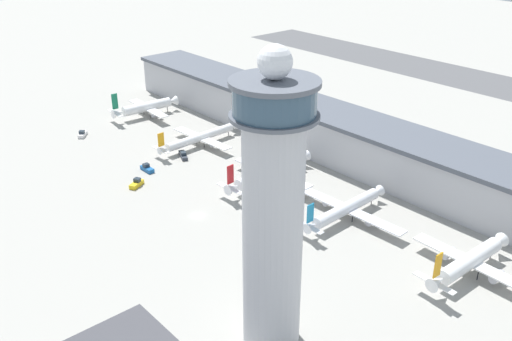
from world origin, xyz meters
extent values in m
plane|color=#9E9B93|center=(0.00, 0.00, 0.00)|extent=(1000.00, 1000.00, 0.00)
cube|color=#B2B2B7|center=(0.00, 70.00, 8.34)|extent=(259.22, 22.00, 16.69)
cube|color=#4C515B|center=(0.00, 70.00, 17.49)|extent=(259.22, 25.00, 1.60)
cylinder|color=#BCBCC1|center=(58.00, -20.75, 27.21)|extent=(12.96, 12.96, 54.41)
cylinder|color=#565B66|center=(58.00, -20.75, 54.81)|extent=(17.72, 17.72, 0.80)
cylinder|color=#334C60|center=(58.00, -20.75, 58.11)|extent=(16.30, 16.30, 5.80)
cylinder|color=#565B66|center=(58.00, -20.75, 61.51)|extent=(17.72, 17.72, 1.00)
sphere|color=white|center=(58.00, -20.75, 65.37)|extent=(6.71, 6.71, 6.71)
cylinder|color=white|center=(-92.74, 37.73, 4.78)|extent=(5.82, 24.10, 4.47)
cone|color=white|center=(-91.95, 51.67, 4.78)|extent=(4.69, 4.27, 4.47)
cone|color=white|center=(-93.57, 23.13, 4.78)|extent=(4.32, 5.59, 4.03)
cube|color=white|center=(-92.71, 38.21, 4.00)|extent=(31.48, 6.17, 0.44)
cylinder|color=#A8A8B2|center=(-99.21, 39.58, 2.65)|extent=(2.74, 5.05, 2.46)
cylinder|color=#A8A8B2|center=(-86.10, 38.84, 2.65)|extent=(2.74, 5.05, 2.46)
cube|color=#14704C|center=(-93.63, 22.06, 10.60)|extent=(0.46, 2.81, 7.16)
cube|color=white|center=(-93.65, 21.66, 5.23)|extent=(12.62, 2.71, 0.24)
cylinder|color=black|center=(-92.13, 48.46, 1.27)|extent=(0.28, 0.28, 2.55)
cylinder|color=black|center=(-89.63, 37.23, 1.27)|extent=(0.28, 0.28, 2.55)
cylinder|color=black|center=(-95.88, 37.59, 1.27)|extent=(0.28, 0.28, 2.55)
cylinder|color=white|center=(-47.11, 35.57, 3.76)|extent=(5.41, 33.60, 3.44)
cone|color=white|center=(-48.19, 53.81, 3.76)|extent=(3.62, 3.29, 3.44)
cone|color=white|center=(-46.00, 16.81, 3.76)|extent=(3.33, 4.30, 3.09)
cube|color=white|center=(-47.15, 36.23, 3.16)|extent=(33.24, 6.35, 0.44)
cylinder|color=#A8A8B2|center=(-54.14, 36.82, 2.12)|extent=(2.11, 3.89, 1.89)
cylinder|color=#A8A8B2|center=(-40.28, 37.64, 2.12)|extent=(2.11, 3.89, 1.89)
cube|color=orange|center=(-45.95, 15.98, 8.23)|extent=(0.47, 2.81, 5.50)
cube|color=white|center=(-45.93, 15.58, 4.10)|extent=(9.73, 2.57, 0.24)
cylinder|color=black|center=(-48.03, 51.07, 1.02)|extent=(0.28, 0.28, 2.04)
cylinder|color=black|center=(-44.70, 35.58, 1.02)|extent=(0.28, 0.28, 2.04)
cylinder|color=black|center=(-49.51, 35.29, 1.02)|extent=(0.28, 0.28, 2.04)
cylinder|color=white|center=(-2.67, 34.62, 4.28)|extent=(6.55, 32.89, 4.17)
cone|color=white|center=(-4.01, 52.78, 4.28)|extent=(4.43, 4.05, 4.17)
cone|color=white|center=(-1.30, 15.83, 4.28)|extent=(4.11, 5.27, 3.75)
cube|color=white|center=(-2.72, 35.27, 3.55)|extent=(35.21, 6.95, 0.44)
cylinder|color=#A8A8B2|center=(-10.12, 35.73, 2.29)|extent=(2.62, 4.74, 2.29)
cylinder|color=#A8A8B2|center=(4.53, 36.81, 2.29)|extent=(2.62, 4.74, 2.29)
cube|color=red|center=(-1.22, 14.83, 9.70)|extent=(0.50, 2.81, 6.67)
cube|color=white|center=(-1.19, 14.44, 4.69)|extent=(11.79, 2.85, 0.24)
cylinder|color=black|center=(-3.78, 49.72, 1.10)|extent=(0.28, 0.28, 2.19)
cylinder|color=black|center=(0.25, 34.69, 1.10)|extent=(0.28, 0.28, 2.19)
cylinder|color=black|center=(-5.57, 34.26, 1.10)|extent=(0.28, 0.28, 2.19)
cylinder|color=silver|center=(32.85, 34.93, 3.89)|extent=(4.82, 29.13, 3.76)
cone|color=silver|center=(32.26, 51.12, 3.89)|extent=(3.88, 3.52, 3.76)
cone|color=silver|center=(33.47, 18.18, 3.89)|extent=(3.55, 4.63, 3.38)
cube|color=silver|center=(32.83, 35.51, 3.23)|extent=(41.93, 5.93, 0.44)
cylinder|color=#A8A8B2|center=(24.02, 36.18, 2.09)|extent=(2.22, 4.21, 2.07)
cylinder|color=#A8A8B2|center=(41.57, 36.83, 2.09)|extent=(2.22, 4.21, 2.07)
cube|color=#197FB2|center=(33.50, 17.28, 8.77)|extent=(0.40, 2.81, 6.01)
cube|color=silver|center=(33.52, 16.88, 4.26)|extent=(10.59, 2.39, 0.24)
cylinder|color=black|center=(32.36, 48.23, 1.00)|extent=(0.28, 0.28, 2.01)
cylinder|color=black|center=(35.49, 34.80, 1.00)|extent=(0.28, 0.28, 2.01)
cylinder|color=black|center=(30.23, 34.61, 1.00)|extent=(0.28, 0.28, 2.01)
cylinder|color=white|center=(74.75, 36.72, 4.57)|extent=(4.90, 25.28, 4.26)
cone|color=white|center=(75.12, 51.22, 4.57)|extent=(4.35, 3.94, 4.26)
cone|color=white|center=(74.36, 21.58, 4.57)|extent=(3.96, 5.21, 3.83)
cube|color=white|center=(74.76, 37.22, 3.82)|extent=(34.78, 5.29, 0.44)
cylinder|color=#A8A8B2|center=(67.50, 38.41, 2.54)|extent=(2.46, 4.74, 2.34)
cylinder|color=#A8A8B2|center=(82.06, 38.04, 2.54)|extent=(2.46, 4.74, 2.34)
cube|color=orange|center=(74.33, 20.56, 10.10)|extent=(0.37, 2.81, 6.81)
cube|color=white|center=(74.32, 20.16, 4.99)|extent=(11.97, 2.30, 0.24)
cylinder|color=black|center=(75.04, 48.11, 1.22)|extent=(0.28, 0.28, 2.44)
cylinder|color=black|center=(77.72, 36.35, 1.22)|extent=(0.28, 0.28, 2.44)
cylinder|color=black|center=(71.76, 36.50, 1.22)|extent=(0.28, 0.28, 2.44)
cube|color=black|center=(-40.22, 5.61, 0.06)|extent=(5.40, 2.39, 0.12)
cube|color=#195699|center=(-40.22, 5.61, 0.76)|extent=(6.42, 2.50, 1.51)
cube|color=#232D38|center=(-40.86, 5.60, 2.13)|extent=(1.94, 2.16, 1.24)
cube|color=black|center=(-31.53, -4.05, 0.06)|extent=(4.53, 5.76, 0.12)
cube|color=gold|center=(-31.53, -4.05, 0.80)|extent=(5.09, 6.69, 1.60)
cube|color=#232D38|center=(-31.82, -3.49, 2.25)|extent=(2.78, 2.67, 1.31)
cube|color=black|center=(-42.03, 23.22, 0.06)|extent=(7.32, 4.82, 0.12)
cube|color=#2D333D|center=(-42.03, 23.22, 0.70)|extent=(8.58, 5.44, 1.40)
cube|color=#232D38|center=(-41.27, 22.89, 1.97)|extent=(3.10, 2.84, 1.14)
cube|color=black|center=(-89.35, 3.12, 0.06)|extent=(5.59, 5.40, 0.12)
cube|color=silver|center=(-89.35, 3.12, 0.76)|extent=(6.42, 6.17, 1.51)
cube|color=#232D38|center=(-88.88, 2.68, 2.13)|extent=(2.89, 2.90, 1.24)
camera|label=1|loc=(133.70, -91.33, 91.98)|focal=40.00mm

